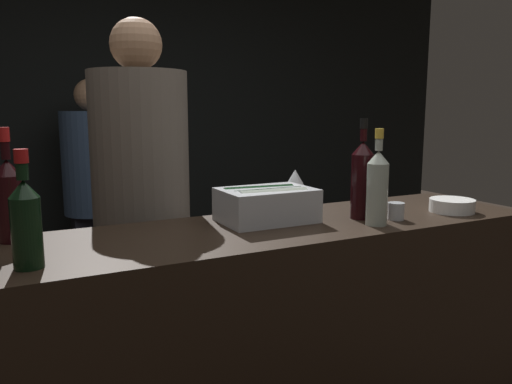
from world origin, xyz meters
TOP-DOWN VIEW (x-y plane):
  - wall_back_chalkboard at (0.00, 2.70)m, footprint 6.40×0.06m
  - bar_counter at (0.00, 0.27)m, footprint 2.15×0.54m
  - ice_bin_with_bottles at (0.07, 0.34)m, footprint 0.33×0.23m
  - bowl_white at (0.81, 0.16)m, footprint 0.17×0.17m
  - wine_glass at (0.26, 0.47)m, footprint 0.09×0.09m
  - candle_votive at (0.51, 0.15)m, footprint 0.06×0.06m
  - rose_wine_bottle at (0.38, 0.12)m, footprint 0.08×0.08m
  - red_wine_bottle_black_foil at (0.41, 0.23)m, footprint 0.08×0.08m
  - red_wine_bottle_burgundy at (-0.73, 0.14)m, footprint 0.08×0.08m
  - red_wine_bottle_tall at (-0.77, 0.45)m, footprint 0.08×0.08m
  - person_in_hoodie at (-0.26, 0.85)m, footprint 0.40×0.40m
  - person_blond_tee at (-0.23, 2.26)m, footprint 0.41×0.41m

SIDE VIEW (x-z plane):
  - bar_counter at x=0.00m, z-range 0.00..1.04m
  - person_blond_tee at x=-0.23m, z-range 0.08..1.72m
  - person_in_hoodie at x=-0.26m, z-range 0.10..1.91m
  - bowl_white at x=0.81m, z-range 1.04..1.09m
  - candle_votive at x=0.51m, z-range 1.04..1.10m
  - ice_bin_with_bottles at x=0.07m, z-range 1.04..1.17m
  - wine_glass at x=0.26m, z-range 1.08..1.24m
  - red_wine_bottle_burgundy at x=-0.73m, z-range 1.01..1.32m
  - red_wine_bottle_tall at x=-0.77m, z-range 1.00..1.35m
  - rose_wine_bottle at x=0.38m, z-range 1.01..1.35m
  - red_wine_bottle_black_foil at x=0.41m, z-range 1.00..1.37m
  - wall_back_chalkboard at x=0.00m, z-range 0.00..2.80m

